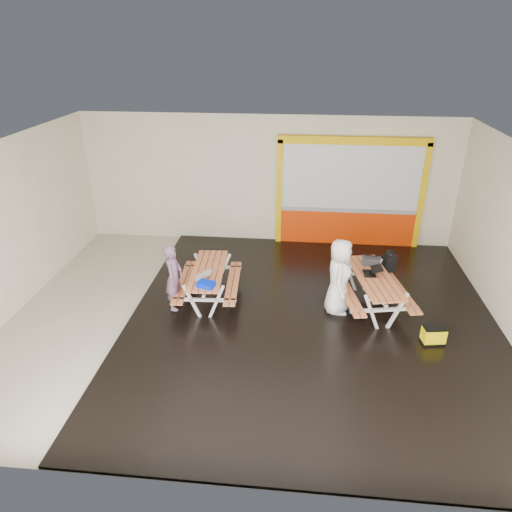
# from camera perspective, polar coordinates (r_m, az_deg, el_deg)

# --- Properties ---
(room) EXTENTS (10.02, 8.02, 3.52)m
(room) POSITION_cam_1_polar(r_m,az_deg,el_deg) (8.92, -0.58, 1.81)
(room) COLOR #BCB29F
(room) RESTS_ON ground
(deck) EXTENTS (7.50, 7.98, 0.05)m
(deck) POSITION_cam_1_polar(r_m,az_deg,el_deg) (9.72, 6.88, -7.83)
(deck) COLOR black
(deck) RESTS_ON room
(kiosk) EXTENTS (3.88, 0.16, 3.00)m
(kiosk) POSITION_cam_1_polar(r_m,az_deg,el_deg) (12.72, 11.39, 7.33)
(kiosk) COLOR red
(kiosk) RESTS_ON room
(picnic_table_left) EXTENTS (1.42, 2.00, 0.77)m
(picnic_table_left) POSITION_cam_1_polar(r_m,az_deg,el_deg) (10.12, -5.86, -2.56)
(picnic_table_left) COLOR #DB7543
(picnic_table_left) RESTS_ON deck
(picnic_table_right) EXTENTS (1.72, 2.23, 0.81)m
(picnic_table_right) POSITION_cam_1_polar(r_m,az_deg,el_deg) (10.03, 14.19, -3.39)
(picnic_table_right) COLOR #DB7543
(picnic_table_right) RESTS_ON deck
(person_left) EXTENTS (0.37, 0.54, 1.44)m
(person_left) POSITION_cam_1_polar(r_m,az_deg,el_deg) (9.75, -10.08, -2.59)
(person_left) COLOR #714E69
(person_left) RESTS_ON deck
(person_right) EXTENTS (0.59, 0.85, 1.65)m
(person_right) POSITION_cam_1_polar(r_m,az_deg,el_deg) (9.68, 10.19, -2.55)
(person_right) COLOR white
(person_right) RESTS_ON deck
(laptop_left) EXTENTS (0.33, 0.30, 0.14)m
(laptop_left) POSITION_cam_1_polar(r_m,az_deg,el_deg) (9.70, -6.54, -2.41)
(laptop_left) COLOR silver
(laptop_left) RESTS_ON picnic_table_left
(laptop_right) EXTENTS (0.41, 0.37, 0.16)m
(laptop_right) POSITION_cam_1_polar(r_m,az_deg,el_deg) (10.01, 14.07, -1.88)
(laptop_right) COLOR black
(laptop_right) RESTS_ON picnic_table_right
(blue_pouch) EXTENTS (0.39, 0.32, 0.10)m
(blue_pouch) POSITION_cam_1_polar(r_m,az_deg,el_deg) (9.37, -6.18, -3.48)
(blue_pouch) COLOR #0020E8
(blue_pouch) RESTS_ON picnic_table_left
(toolbox) EXTENTS (0.41, 0.25, 0.22)m
(toolbox) POSITION_cam_1_polar(r_m,az_deg,el_deg) (10.38, 13.97, -0.59)
(toolbox) COLOR black
(toolbox) RESTS_ON picnic_table_right
(backpack) EXTENTS (0.36, 0.32, 0.51)m
(backpack) POSITION_cam_1_polar(r_m,az_deg,el_deg) (10.81, 16.03, -0.72)
(backpack) COLOR black
(backpack) RESTS_ON picnic_table_right
(dark_case) EXTENTS (0.44, 0.36, 0.15)m
(dark_case) POSITION_cam_1_polar(r_m,az_deg,el_deg) (10.07, 12.49, -6.34)
(dark_case) COLOR black
(dark_case) RESTS_ON deck
(fluke_bag) EXTENTS (0.47, 0.34, 0.37)m
(fluke_bag) POSITION_cam_1_polar(r_m,az_deg,el_deg) (9.49, 20.99, -9.03)
(fluke_bag) COLOR black
(fluke_bag) RESTS_ON deck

